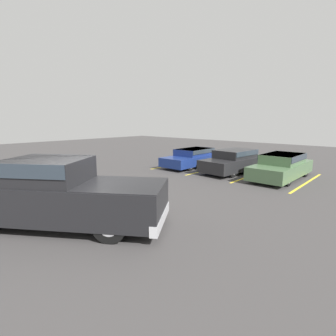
# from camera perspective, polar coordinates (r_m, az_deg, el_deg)

# --- Properties ---
(ground_plane) EXTENTS (60.00, 60.00, 0.00)m
(ground_plane) POSITION_cam_1_polar(r_m,az_deg,el_deg) (8.43, -18.38, -10.67)
(ground_plane) COLOR #423F3F
(stall_stripe_a) EXTENTS (0.12, 5.16, 0.01)m
(stall_stripe_a) POSITION_cam_1_polar(r_m,az_deg,el_deg) (17.84, 2.16, 0.90)
(stall_stripe_a) COLOR yellow
(stall_stripe_a) RESTS_ON ground_plane
(stall_stripe_b) EXTENTS (0.12, 5.16, 0.01)m
(stall_stripe_b) POSITION_cam_1_polar(r_m,az_deg,el_deg) (16.29, 9.44, -0.16)
(stall_stripe_b) COLOR yellow
(stall_stripe_b) RESTS_ON ground_plane
(stall_stripe_c) EXTENTS (0.12, 5.16, 0.01)m
(stall_stripe_c) POSITION_cam_1_polar(r_m,az_deg,el_deg) (15.05, 18.08, -1.41)
(stall_stripe_c) COLOR yellow
(stall_stripe_c) RESTS_ON ground_plane
(stall_stripe_d) EXTENTS (0.12, 5.16, 0.01)m
(stall_stripe_d) POSITION_cam_1_polar(r_m,az_deg,el_deg) (14.22, 28.00, -2.81)
(stall_stripe_d) COLOR yellow
(stall_stripe_d) RESTS_ON ground_plane
(pickup_truck) EXTENTS (6.02, 4.94, 1.91)m
(pickup_truck) POSITION_cam_1_polar(r_m,az_deg,el_deg) (7.94, -22.65, -5.10)
(pickup_truck) COLOR black
(pickup_truck) RESTS_ON ground_plane
(parked_sedan_a) EXTENTS (1.78, 4.80, 1.13)m
(parked_sedan_a) POSITION_cam_1_polar(r_m,az_deg,el_deg) (17.01, 5.61, 2.46)
(parked_sedan_a) COLOR navy
(parked_sedan_a) RESTS_ON ground_plane
(parked_sedan_b) EXTENTS (2.14, 4.63, 1.29)m
(parked_sedan_b) POSITION_cam_1_polar(r_m,az_deg,el_deg) (15.49, 14.24, 1.67)
(parked_sedan_b) COLOR #232326
(parked_sedan_b) RESTS_ON ground_plane
(parked_sedan_c) EXTENTS (1.80, 4.68, 1.26)m
(parked_sedan_c) POSITION_cam_1_polar(r_m,az_deg,el_deg) (14.49, 23.50, 0.47)
(parked_sedan_c) COLOR #4C6B47
(parked_sedan_c) RESTS_ON ground_plane
(wheel_stop_curb) EXTENTS (1.99, 0.20, 0.14)m
(wheel_stop_curb) POSITION_cam_1_polar(r_m,az_deg,el_deg) (18.97, 14.79, 1.33)
(wheel_stop_curb) COLOR #B7B2A8
(wheel_stop_curb) RESTS_ON ground_plane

